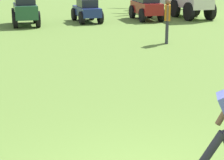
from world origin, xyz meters
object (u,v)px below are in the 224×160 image
parked_car_slot_d (25,9)px  parked_car_slot_e (87,10)px  parked_car_slot_f (146,5)px  teammate_near_sideline (167,17)px

parked_car_slot_d → parked_car_slot_e: 2.98m
parked_car_slot_e → parked_car_slot_f: (3.01, -0.18, 0.16)m
teammate_near_sideline → parked_car_slot_f: size_ratio=0.63×
teammate_near_sideline → parked_car_slot_d: 7.47m
parked_car_slot_e → parked_car_slot_f: size_ratio=0.90×
teammate_near_sideline → parked_car_slot_e: size_ratio=0.70×
parked_car_slot_d → parked_car_slot_f: size_ratio=0.98×
parked_car_slot_d → parked_car_slot_f: 5.98m
teammate_near_sideline → parked_car_slot_e: teammate_near_sideline is taller
parked_car_slot_d → parked_car_slot_f: parked_car_slot_d is taller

